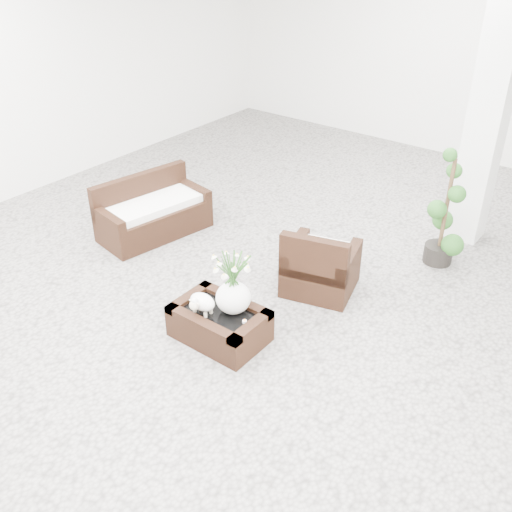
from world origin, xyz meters
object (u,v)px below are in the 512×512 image
Objects in this scene: coffee_table at (220,325)px; loveseat at (153,208)px; topiary at (446,209)px; armchair at (321,258)px.

coffee_table is 0.64× the size of loveseat.
loveseat is 3.59m from topiary.
coffee_table is 1.14× the size of armchair.
armchair is 0.56× the size of topiary.
loveseat is at bearing 151.45° from coffee_table.
armchair reaches higher than loveseat.
coffee_table is at bearing -108.21° from loveseat.
topiary is at bearing -53.60° from loveseat.
topiary is (3.21, 1.57, 0.33)m from loveseat.
armchair is 0.56× the size of loveseat.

